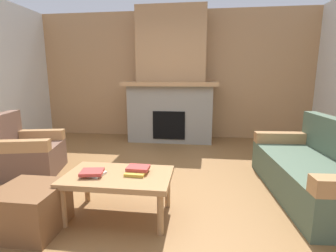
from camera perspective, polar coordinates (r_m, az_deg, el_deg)
ground at (r=3.00m, az=-5.29°, el=-15.31°), size 9.00×9.00×0.00m
wall_back_wood_panel at (r=5.65m, az=1.17°, el=11.35°), size 6.00×0.12×2.70m
fireplace at (r=5.28m, az=0.72°, el=9.34°), size 1.90×0.82×2.70m
couch at (r=3.33m, az=30.81°, el=-8.87°), size 0.95×1.85×0.85m
armchair at (r=4.02m, az=-29.47°, el=-5.32°), size 0.92×0.92×0.85m
coffee_table at (r=2.48m, az=-11.20°, el=-11.87°), size 1.00×0.60×0.43m
ottoman at (r=2.61m, az=-28.75°, el=-16.18°), size 0.52×0.52×0.40m
book_stack_near_edge at (r=2.48m, az=-16.73°, el=-10.12°), size 0.23×0.22×0.05m
book_stack_center at (r=2.45m, az=-6.99°, el=-9.91°), size 0.21×0.22×0.06m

